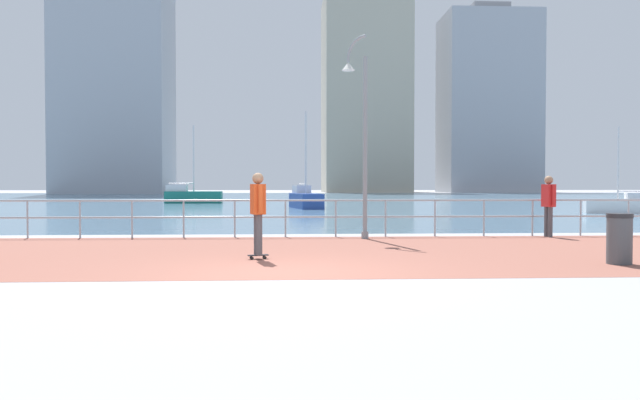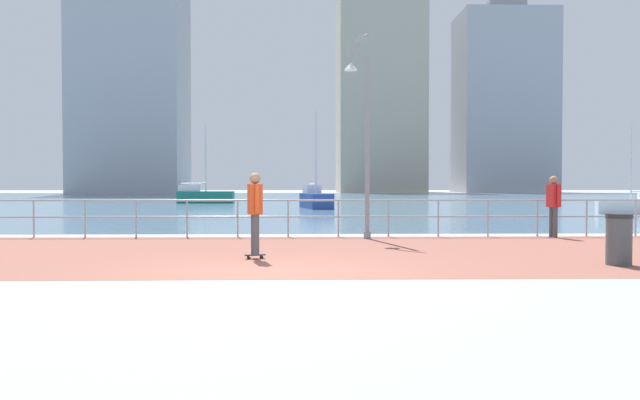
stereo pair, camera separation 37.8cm
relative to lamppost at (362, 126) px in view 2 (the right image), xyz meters
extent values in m
plane|color=#9E9EA3|center=(-2.02, 33.67, -3.03)|extent=(220.00, 220.00, 0.00)
cube|color=#935647|center=(-2.02, -3.26, -3.03)|extent=(28.00, 7.52, 0.01)
cube|color=slate|center=(-2.02, 45.50, -3.03)|extent=(180.00, 88.00, 0.00)
cylinder|color=#9EADB7|center=(-9.02, 0.50, -2.52)|extent=(0.05, 0.05, 1.02)
cylinder|color=#9EADB7|center=(-7.62, 0.50, -2.52)|extent=(0.05, 0.05, 1.02)
cylinder|color=#9EADB7|center=(-6.22, 0.50, -2.52)|extent=(0.05, 0.05, 1.02)
cylinder|color=#9EADB7|center=(-4.82, 0.50, -2.52)|extent=(0.05, 0.05, 1.02)
cylinder|color=#9EADB7|center=(-3.42, 0.50, -2.52)|extent=(0.05, 0.05, 1.02)
cylinder|color=#9EADB7|center=(-2.02, 0.50, -2.52)|extent=(0.05, 0.05, 1.02)
cylinder|color=#9EADB7|center=(-0.62, 0.50, -2.52)|extent=(0.05, 0.05, 1.02)
cylinder|color=#9EADB7|center=(0.78, 0.50, -2.52)|extent=(0.05, 0.05, 1.02)
cylinder|color=#9EADB7|center=(2.18, 0.50, -2.52)|extent=(0.05, 0.05, 1.02)
cylinder|color=#9EADB7|center=(3.58, 0.50, -2.52)|extent=(0.05, 0.05, 1.02)
cylinder|color=#9EADB7|center=(4.98, 0.50, -2.52)|extent=(0.05, 0.05, 1.02)
cylinder|color=#9EADB7|center=(6.38, 0.50, -2.52)|extent=(0.05, 0.05, 1.02)
cylinder|color=#9EADB7|center=(7.78, 0.50, -2.52)|extent=(0.05, 0.05, 1.02)
cylinder|color=#9EADB7|center=(-2.02, 0.50, -2.01)|extent=(25.20, 0.06, 0.06)
cylinder|color=#9EADB7|center=(-2.02, 0.50, -2.47)|extent=(25.20, 0.06, 0.06)
cylinder|color=gray|center=(0.13, -0.10, -2.93)|extent=(0.19, 0.19, 0.20)
cylinder|color=gray|center=(0.13, -0.10, -0.59)|extent=(0.12, 0.12, 4.89)
cylinder|color=gray|center=(0.06, -0.05, 2.40)|extent=(0.20, 0.18, 0.11)
cylinder|color=gray|center=(-0.05, 0.04, 2.35)|extent=(0.20, 0.19, 0.15)
cylinder|color=gray|center=(-0.16, 0.12, 2.27)|extent=(0.20, 0.18, 0.18)
cylinder|color=gray|center=(-0.24, 0.19, 2.15)|extent=(0.18, 0.17, 0.19)
cylinder|color=gray|center=(-0.29, 0.23, 2.01)|extent=(0.15, 0.15, 0.19)
cylinder|color=gray|center=(-0.30, 0.24, 1.85)|extent=(0.12, 0.12, 0.17)
cone|color=silver|center=(-0.30, 0.24, 1.65)|extent=(0.36, 0.36, 0.22)
cylinder|color=black|center=(-2.41, -4.36, -3.00)|extent=(0.07, 0.05, 0.06)
cylinder|color=black|center=(-2.39, -4.43, -3.00)|extent=(0.07, 0.05, 0.06)
cylinder|color=black|center=(-2.66, -4.43, -3.00)|extent=(0.07, 0.05, 0.06)
cylinder|color=black|center=(-2.64, -4.50, -3.00)|extent=(0.07, 0.05, 0.06)
cube|color=black|center=(-2.52, -4.43, -2.95)|extent=(0.41, 0.22, 0.02)
cylinder|color=#4C4C51|center=(-2.55, -4.35, -2.55)|extent=(0.16, 0.16, 0.79)
cylinder|color=#4C4C51|center=(-2.50, -4.51, -2.55)|extent=(0.16, 0.16, 0.79)
cube|color=#D84C1E|center=(-2.52, -4.43, -1.86)|extent=(0.32, 0.39, 0.59)
cylinder|color=#D84C1E|center=(-2.59, -4.21, -1.84)|extent=(0.11, 0.11, 0.56)
cylinder|color=#D84C1E|center=(-2.46, -4.65, -1.84)|extent=(0.11, 0.11, 0.56)
sphere|color=#A37A5B|center=(-2.52, -4.43, -1.46)|extent=(0.22, 0.22, 0.22)
cylinder|color=#4C4C51|center=(5.27, 0.23, -2.61)|extent=(0.15, 0.15, 0.84)
cylinder|color=#4C4C51|center=(5.31, 0.07, -2.61)|extent=(0.15, 0.15, 0.84)
cube|color=red|center=(5.29, 0.15, -1.88)|extent=(0.31, 0.38, 0.63)
cylinder|color=red|center=(5.24, 0.38, -1.86)|extent=(0.11, 0.11, 0.60)
cylinder|color=red|center=(5.34, -0.07, -1.86)|extent=(0.11, 0.11, 0.60)
sphere|color=#A37A5B|center=(5.29, 0.15, -1.45)|extent=(0.23, 0.23, 0.23)
cylinder|color=#474C51|center=(4.13, -5.48, -2.61)|extent=(0.44, 0.44, 0.85)
cylinder|color=#262628|center=(4.13, -5.48, -2.14)|extent=(0.46, 0.46, 0.08)
cube|color=white|center=(14.76, 13.44, -2.70)|extent=(3.29, 1.82, 0.67)
cylinder|color=silver|center=(14.76, 13.44, -0.49)|extent=(0.07, 0.07, 3.74)
cube|color=#284799|center=(-0.89, 20.79, -2.58)|extent=(2.09, 4.43, 0.91)
cube|color=silver|center=(-1.13, 22.04, -1.87)|extent=(1.19, 1.68, 0.51)
cylinder|color=silver|center=(-0.89, 20.79, 0.41)|extent=(0.10, 0.10, 5.07)
cylinder|color=silver|center=(-1.06, 21.71, -1.51)|extent=(0.44, 1.90, 0.08)
cube|color=#197266|center=(-9.40, 31.27, -2.57)|extent=(4.36, 1.36, 0.93)
cube|color=silver|center=(-10.70, 31.27, -1.84)|extent=(1.57, 0.95, 0.52)
cylinder|color=silver|center=(-9.40, 31.27, 0.49)|extent=(0.10, 0.10, 5.18)
cylinder|color=silver|center=(-10.36, 31.27, -1.48)|extent=(1.96, 0.09, 0.08)
cube|color=#B2AD99|center=(12.66, 99.56, 15.86)|extent=(15.81, 17.91, 37.79)
cube|color=#A3A8B2|center=(-30.06, 82.50, 20.28)|extent=(17.41, 11.67, 46.64)
cube|color=#A3A8B2|center=(36.53, 98.18, 14.00)|extent=(17.56, 12.14, 34.06)
cube|color=slate|center=(36.53, 98.18, 32.03)|extent=(7.02, 4.86, 2.00)
camera|label=1|loc=(-1.92, -16.12, -1.58)|focal=33.62mm
camera|label=2|loc=(-1.54, -16.13, -1.58)|focal=33.62mm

